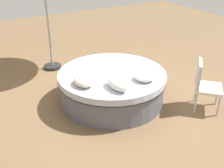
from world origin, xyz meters
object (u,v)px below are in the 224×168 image
object	(u,v)px
round_bed	(112,86)
patio_chair	(204,83)
throw_pillow_2	(145,76)
throw_pillow_0	(84,81)
throw_pillow_1	(118,83)

from	to	relation	value
round_bed	patio_chair	distance (m)	1.81
throw_pillow_2	throw_pillow_0	bearing A→B (deg)	-110.30
throw_pillow_0	throw_pillow_1	xyz separation A→B (m)	(0.43, 0.47, 0.02)
round_bed	throw_pillow_0	bearing A→B (deg)	-74.58
round_bed	throw_pillow_2	xyz separation A→B (m)	(0.60, 0.36, 0.40)
throw_pillow_0	throw_pillow_1	bearing A→B (deg)	47.46
patio_chair	throw_pillow_1	bearing A→B (deg)	-61.67
throw_pillow_1	throw_pillow_0	bearing A→B (deg)	-132.54
patio_chair	throw_pillow_2	bearing A→B (deg)	-71.99
throw_pillow_0	throw_pillow_2	world-z (taller)	throw_pillow_0
throw_pillow_0	patio_chair	xyz separation A→B (m)	(0.94, 2.11, -0.17)
throw_pillow_1	throw_pillow_2	bearing A→B (deg)	92.80
throw_pillow_2	patio_chair	size ratio (longest dim) A/B	0.41
round_bed	throw_pillow_2	size ratio (longest dim) A/B	5.39
patio_chair	round_bed	bearing A→B (deg)	-83.60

